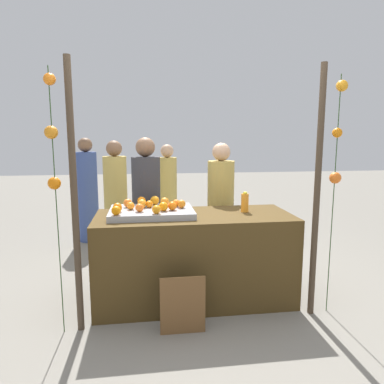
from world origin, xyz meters
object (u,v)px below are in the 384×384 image
stall_counter (194,257)px  vendor_left (147,213)px  chalkboard_sign (183,306)px  orange_0 (182,204)px  juice_bottle (245,203)px  orange_1 (131,206)px  vendor_right (220,213)px

stall_counter → vendor_left: size_ratio=1.18×
chalkboard_sign → vendor_left: size_ratio=0.31×
vendor_left → orange_0: bearing=-62.1°
stall_counter → juice_bottle: juice_bottle is taller
chalkboard_sign → vendor_left: vendor_left is taller
orange_0 → vendor_left: size_ratio=0.05×
stall_counter → juice_bottle: size_ratio=9.42×
orange_1 → orange_0: bearing=1.9°
orange_1 → chalkboard_sign: (0.43, -0.64, -0.73)m
stall_counter → orange_1: size_ratio=25.52×
orange_0 → juice_bottle: 0.64m
juice_bottle → stall_counter: bearing=-173.9°
orange_0 → vendor_right: size_ratio=0.05×
orange_1 → vendor_left: vendor_left is taller
stall_counter → vendor_right: 0.85m
stall_counter → orange_0: (-0.12, 0.05, 0.54)m
chalkboard_sign → vendor_left: (-0.27, 1.30, 0.51)m
stall_counter → vendor_left: (-0.46, 0.69, 0.32)m
juice_bottle → vendor_right: bearing=100.0°
orange_1 → juice_bottle: size_ratio=0.37×
chalkboard_sign → juice_bottle: bearing=43.3°
orange_0 → chalkboard_sign: (-0.06, -0.66, -0.73)m
orange_0 → juice_bottle: size_ratio=0.39×
orange_0 → chalkboard_sign: orange_0 is taller
orange_0 → chalkboard_sign: 0.99m
orange_1 → vendor_right: (1.03, 0.65, -0.25)m
orange_1 → vendor_right: 1.24m
stall_counter → orange_1: bearing=177.0°
orange_0 → orange_1: bearing=-178.1°
chalkboard_sign → vendor_left: 1.42m
vendor_left → vendor_right: bearing=-0.4°
orange_1 → vendor_right: bearing=32.3°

